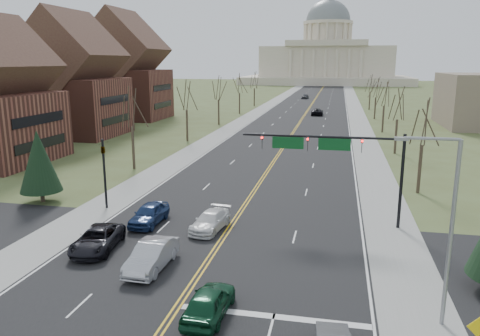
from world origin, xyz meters
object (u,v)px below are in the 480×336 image
at_px(signal_left, 104,166).
at_px(street_light, 446,221).
at_px(car_sb_outer_second, 149,214).
at_px(car_far_nb, 317,112).
at_px(car_nb_inner_lead, 209,302).
at_px(car_sb_inner_second, 210,221).
at_px(car_sb_outer_lead, 97,239).
at_px(signal_mast, 333,151).
at_px(car_far_sb, 305,96).
at_px(car_sb_inner_lead, 152,256).

height_order(signal_left, street_light, street_light).
height_order(car_sb_outer_second, car_far_nb, car_sb_outer_second).
xyz_separation_m(street_light, car_sb_outer_second, (-19.04, 10.45, -4.41)).
distance_m(street_light, car_nb_inner_lead, 11.86).
relative_size(car_sb_inner_second, car_sb_outer_second, 1.00).
distance_m(signal_left, car_sb_outer_lead, 9.81).
distance_m(car_sb_inner_second, car_sb_outer_second, 4.99).
height_order(signal_mast, car_nb_inner_lead, signal_mast).
relative_size(signal_left, car_sb_outer_lead, 1.14).
distance_m(car_far_nb, car_far_sb, 48.73).
bearing_deg(signal_mast, car_nb_inner_lead, -110.25).
bearing_deg(signal_left, car_sb_outer_lead, -66.06).
distance_m(signal_left, street_light, 27.78).
relative_size(signal_left, car_nb_inner_lead, 1.33).
height_order(car_sb_inner_lead, car_sb_outer_second, car_sb_inner_lead).
xyz_separation_m(car_sb_inner_second, car_far_nb, (4.20, 78.82, 0.09)).
bearing_deg(car_far_sb, car_far_nb, -75.02).
xyz_separation_m(car_sb_inner_second, car_sb_outer_second, (-4.97, 0.31, 0.12)).
xyz_separation_m(car_sb_inner_lead, car_sb_inner_second, (1.70, 7.18, -0.14)).
height_order(car_nb_inner_lead, car_sb_outer_lead, car_nb_inner_lead).
height_order(street_light, car_nb_inner_lead, street_light).
relative_size(signal_left, car_sb_outer_second, 1.27).
bearing_deg(signal_left, car_sb_inner_second, -18.26).
bearing_deg(car_sb_outer_lead, signal_mast, 22.10).
height_order(signal_mast, signal_left, signal_mast).
height_order(signal_mast, car_sb_inner_second, signal_mast).
bearing_deg(street_light, car_sb_inner_second, 144.20).
bearing_deg(car_sb_outer_second, car_far_sb, 89.79).
height_order(car_nb_inner_lead, car_far_nb, car_far_nb).
distance_m(car_sb_outer_lead, car_sb_outer_second, 5.68).
distance_m(car_sb_outer_lead, car_sb_inner_second, 8.22).
bearing_deg(signal_mast, street_light, -68.59).
distance_m(car_sb_inner_second, car_far_nb, 78.93).
bearing_deg(car_sb_inner_second, car_far_sb, 98.47).
bearing_deg(signal_left, car_nb_inner_lead, -48.58).
bearing_deg(car_far_nb, car_sb_inner_lead, 85.80).
bearing_deg(car_nb_inner_lead, signal_mast, -108.07).
bearing_deg(car_sb_inner_lead, car_far_nb, 87.47).
bearing_deg(car_sb_outer_second, car_sb_inner_lead, -65.27).
height_order(car_sb_inner_second, car_far_sb, car_far_sb).
height_order(signal_mast, car_sb_inner_lead, signal_mast).
bearing_deg(car_sb_inner_second, car_sb_inner_lead, -95.76).
bearing_deg(car_nb_inner_lead, car_sb_outer_second, -53.80).
bearing_deg(signal_left, car_far_sb, 86.26).
distance_m(car_sb_inner_lead, car_far_nb, 86.21).
distance_m(street_light, car_sb_inner_second, 17.92).
distance_m(car_sb_outer_second, car_far_nb, 79.05).
distance_m(car_sb_inner_lead, car_sb_outer_lead, 5.09).
relative_size(street_light, car_sb_outer_second, 1.92).
distance_m(car_nb_inner_lead, car_sb_outer_lead, 11.62).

